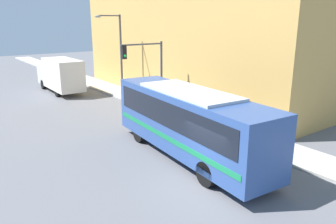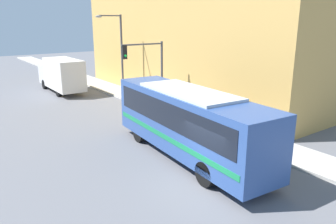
{
  "view_description": "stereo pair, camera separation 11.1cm",
  "coord_description": "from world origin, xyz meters",
  "views": [
    {
      "loc": [
        -8.25,
        -8.77,
        6.48
      ],
      "look_at": [
        2.36,
        5.72,
        1.46
      ],
      "focal_mm": 35.0,
      "sensor_mm": 36.0,
      "label": 1
    },
    {
      "loc": [
        -8.16,
        -8.84,
        6.48
      ],
      "look_at": [
        2.36,
        5.72,
        1.46
      ],
      "focal_mm": 35.0,
      "sensor_mm": 36.0,
      "label": 2
    }
  ],
  "objects": [
    {
      "name": "ground_plane",
      "position": [
        0.0,
        0.0,
        0.0
      ],
      "size": [
        120.0,
        120.0,
        0.0
      ],
      "primitive_type": "plane",
      "color": "slate"
    },
    {
      "name": "sidewalk",
      "position": [
        5.72,
        20.0,
        0.07
      ],
      "size": [
        2.44,
        70.0,
        0.14
      ],
      "color": "#B7B2A8",
      "rests_on": "ground_plane"
    },
    {
      "name": "building_facade",
      "position": [
        9.94,
        13.63,
        5.64
      ],
      "size": [
        6.0,
        25.26,
        11.28
      ],
      "color": "tan",
      "rests_on": "ground_plane"
    },
    {
      "name": "city_bus",
      "position": [
        1.36,
        2.72,
        1.95
      ],
      "size": [
        3.17,
        10.3,
        3.37
      ],
      "rotation": [
        0.0,
        0.0,
        -0.08
      ],
      "color": "#2D4C8C",
      "rests_on": "ground_plane"
    },
    {
      "name": "delivery_truck",
      "position": [
        1.5,
        21.48,
        1.7
      ],
      "size": [
        2.21,
        7.23,
        3.13
      ],
      "color": "silver",
      "rests_on": "ground_plane"
    },
    {
      "name": "fire_hydrant",
      "position": [
        5.1,
        2.91,
        0.54
      ],
      "size": [
        0.24,
        0.32,
        0.8
      ],
      "color": "#999999",
      "rests_on": "sidewalk"
    },
    {
      "name": "traffic_light_pole",
      "position": [
        4.09,
        10.46,
        3.56
      ],
      "size": [
        3.28,
        0.35,
        4.94
      ],
      "color": "#47474C",
      "rests_on": "sidewalk"
    },
    {
      "name": "parking_meter",
      "position": [
        5.1,
        9.73,
        1.05
      ],
      "size": [
        0.14,
        0.14,
        1.34
      ],
      "color": "#47474C",
      "rests_on": "sidewalk"
    },
    {
      "name": "street_lamp",
      "position": [
        5.04,
        16.65,
        4.21
      ],
      "size": [
        2.34,
        0.28,
        6.84
      ],
      "color": "#47474C",
      "rests_on": "sidewalk"
    },
    {
      "name": "pedestrian_near_corner",
      "position": [
        5.4,
        5.48,
        1.05
      ],
      "size": [
        0.34,
        0.34,
        1.77
      ],
      "color": "#23283D",
      "rests_on": "sidewalk"
    },
    {
      "name": "pedestrian_mid_block",
      "position": [
        6.27,
        10.4,
        1.06
      ],
      "size": [
        0.34,
        0.34,
        1.79
      ],
      "color": "#47382D",
      "rests_on": "sidewalk"
    }
  ]
}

